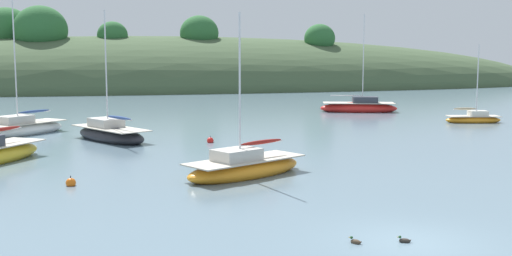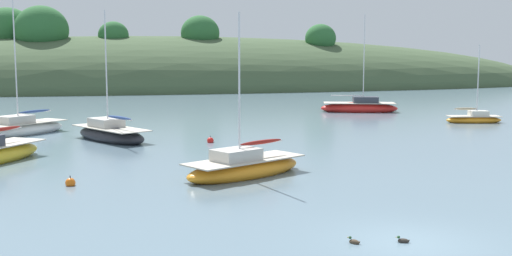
{
  "view_description": "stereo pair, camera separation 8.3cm",
  "coord_description": "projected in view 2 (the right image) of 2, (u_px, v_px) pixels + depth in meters",
  "views": [
    {
      "loc": [
        -8.92,
        -16.46,
        5.67
      ],
      "look_at": [
        0.0,
        20.0,
        1.2
      ],
      "focal_mm": 43.04,
      "sensor_mm": 36.0,
      "label": 1
    },
    {
      "loc": [
        -8.84,
        -16.48,
        5.67
      ],
      "look_at": [
        0.0,
        20.0,
        1.2
      ],
      "focal_mm": 43.04,
      "sensor_mm": 36.0,
      "label": 2
    }
  ],
  "objects": [
    {
      "name": "sailboat_blue_center",
      "position": [
        110.0,
        134.0,
        41.03
      ],
      "size": [
        5.7,
        7.48,
        8.89
      ],
      "color": "#232328",
      "rests_on": "ground"
    },
    {
      "name": "mooring_buoy_outer",
      "position": [
        210.0,
        141.0,
        39.99
      ],
      "size": [
        0.44,
        0.44,
        0.54
      ],
      "color": "red",
      "rests_on": "ground"
    },
    {
      "name": "sailboat_yellow_far",
      "position": [
        474.0,
        119.0,
        51.8
      ],
      "size": [
        4.9,
        2.49,
        6.72
      ],
      "color": "orange",
      "rests_on": "ground"
    },
    {
      "name": "duck_straggler",
      "position": [
        403.0,
        241.0,
        18.67
      ],
      "size": [
        0.41,
        0.31,
        0.24
      ],
      "color": "#2D2823",
      "rests_on": "ground"
    },
    {
      "name": "far_shoreline_hill",
      "position": [
        159.0,
        87.0,
        105.31
      ],
      "size": [
        150.0,
        36.0,
        22.21
      ],
      "color": "#425638",
      "rests_on": "ground"
    },
    {
      "name": "ground_plane",
      "position": [
        411.0,
        243.0,
        18.65
      ],
      "size": [
        400.0,
        400.0,
        0.0
      ],
      "primitive_type": "plane",
      "color": "slate"
    },
    {
      "name": "sailboat_white_near",
      "position": [
        360.0,
        107.0,
        61.63
      ],
      "size": [
        8.1,
        4.82,
        10.0
      ],
      "color": "red",
      "rests_on": "ground"
    },
    {
      "name": "sailboat_black_sloop",
      "position": [
        244.0,
        167.0,
        28.91
      ],
      "size": [
        6.88,
        5.14,
        7.87
      ],
      "color": "orange",
      "rests_on": "ground"
    },
    {
      "name": "mooring_buoy_channel",
      "position": [
        70.0,
        183.0,
        26.78
      ],
      "size": [
        0.44,
        0.44,
        0.54
      ],
      "color": "orange",
      "rests_on": "ground"
    },
    {
      "name": "sailboat_orange_cutter",
      "position": [
        22.0,
        128.0,
        44.03
      ],
      "size": [
        6.59,
        6.68,
        10.34
      ],
      "color": "white",
      "rests_on": "ground"
    },
    {
      "name": "duck_lone_left",
      "position": [
        354.0,
        242.0,
        18.56
      ],
      "size": [
        0.35,
        0.38,
        0.24
      ],
      "color": "#473828",
      "rests_on": "ground"
    }
  ]
}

